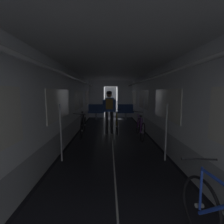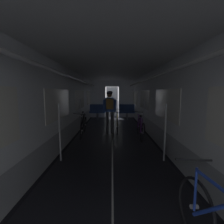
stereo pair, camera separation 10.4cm
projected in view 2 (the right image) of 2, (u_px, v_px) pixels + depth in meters
name	position (u px, v px, depth m)	size (l,w,h in m)	color
train_car_shell	(112.00, 92.00, 5.23)	(3.14, 12.34, 2.57)	black
bench_seat_far_left	(97.00, 111.00, 9.81)	(0.98, 0.51, 0.95)	gray
bench_seat_far_right	(127.00, 111.00, 9.81)	(0.98, 0.51, 0.95)	gray
bicycle_black	(83.00, 126.00, 6.17)	(0.44, 1.69, 0.95)	black
bicycle_purple	(140.00, 128.00, 5.85)	(0.44, 1.69, 0.95)	black
person_cyclist_aisle	(109.00, 107.00, 6.44)	(0.54, 0.40, 1.73)	#2D2D33
bicycle_yellow_in_aisle	(117.00, 123.00, 6.78)	(0.44, 1.69, 0.93)	black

